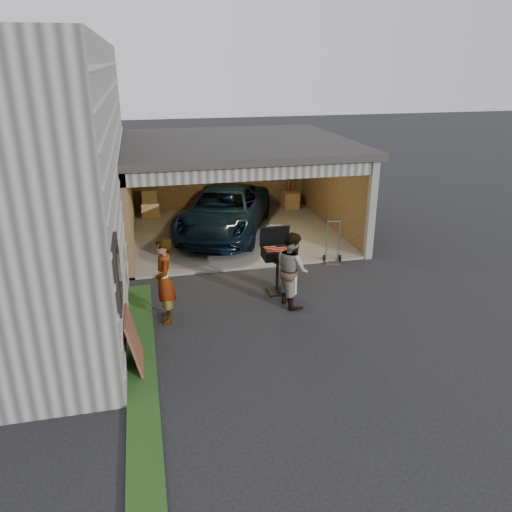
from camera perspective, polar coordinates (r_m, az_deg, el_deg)
The scene contains 10 objects.
ground at distance 9.86m, azimuth 0.41°, elevation -9.62°, with size 80.00×80.00×0.00m, color black.
groundcover_strip at distance 8.82m, azimuth -12.83°, elevation -14.20°, with size 0.50×8.00×0.06m, color #193814.
garage at distance 15.59m, azimuth -2.66°, elevation 9.52°, with size 6.80×6.30×2.90m.
minivan at distance 15.44m, azimuth -3.67°, elevation 4.90°, with size 2.32×5.03×1.40m, color black.
woman at distance 10.35m, azimuth -10.44°, elevation -2.78°, with size 0.66×0.43×1.81m, color #9FBAC8.
man at distance 10.92m, azimuth 4.14°, elevation -1.51°, with size 0.82×0.64×1.68m, color #3D2018.
bbq_grill at distance 11.43m, azimuth 2.45°, elevation 0.06°, with size 0.70×0.61×1.55m.
propane_tank at distance 11.66m, azimuth 3.93°, elevation -3.21°, with size 0.31×0.31×0.47m, color silver.
plywood_panel at distance 9.08m, azimuth -13.73°, elevation -9.44°, with size 0.04×0.95×1.06m, color #4F291B.
hand_truck at distance 13.55m, azimuth 8.73°, elevation 0.15°, with size 0.51×0.43×1.17m.
Camera 1 is at (-1.96, -8.21, 5.10)m, focal length 35.00 mm.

